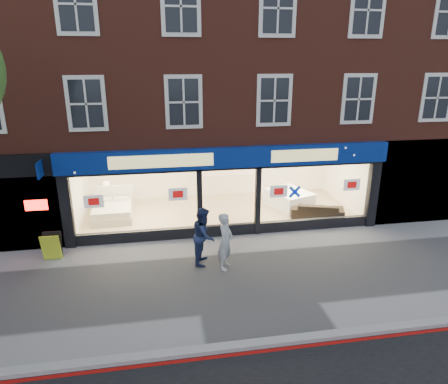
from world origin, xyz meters
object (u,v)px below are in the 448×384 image
object	(u,v)px
sofa	(317,210)
pedestrian_blue	(204,236)
mattress_stack	(289,199)
a_board	(52,246)
pedestrian_grey	(225,241)
display_bed	(113,210)

from	to	relation	value
sofa	pedestrian_blue	world-z (taller)	pedestrian_blue
mattress_stack	a_board	bearing A→B (deg)	-161.13
mattress_stack	pedestrian_grey	world-z (taller)	pedestrian_grey
sofa	pedestrian_grey	distance (m)	5.35
pedestrian_blue	mattress_stack	bearing A→B (deg)	-29.96
display_bed	pedestrian_grey	bearing A→B (deg)	-52.15
sofa	a_board	world-z (taller)	a_board
sofa	a_board	distance (m)	9.77
display_bed	pedestrian_blue	world-z (taller)	pedestrian_blue
sofa	a_board	size ratio (longest dim) A/B	2.28
display_bed	pedestrian_blue	distance (m)	5.21
display_bed	sofa	world-z (taller)	display_bed
display_bed	pedestrian_grey	size ratio (longest dim) A/B	1.09
display_bed	a_board	world-z (taller)	display_bed
a_board	pedestrian_grey	size ratio (longest dim) A/B	0.50
pedestrian_grey	display_bed	bearing A→B (deg)	67.56
pedestrian_blue	sofa	bearing A→B (deg)	-45.10
pedestrian_grey	pedestrian_blue	bearing A→B (deg)	79.29
mattress_stack	sofa	distance (m)	1.51
a_board	pedestrian_grey	distance (m)	5.58
mattress_stack	a_board	distance (m)	9.41
mattress_stack	sofa	world-z (taller)	mattress_stack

